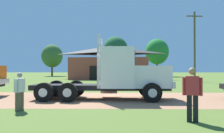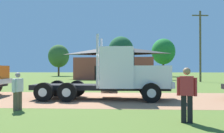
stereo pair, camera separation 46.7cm
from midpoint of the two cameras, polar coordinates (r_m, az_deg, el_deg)
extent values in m
plane|color=#52692A|center=(13.10, -2.22, -8.14)|extent=(200.00, 200.00, 0.00)
cube|color=#A27050|center=(13.10, -2.22, -8.13)|extent=(120.00, 6.73, 0.01)
cube|color=black|center=(12.84, -4.01, -5.20)|extent=(7.70, 1.68, 0.28)
cube|color=white|center=(12.82, 8.78, -2.51)|extent=(2.01, 2.06, 1.20)
cube|color=silver|center=(13.01, 13.33, -4.33)|extent=(0.20, 2.22, 0.32)
cube|color=white|center=(12.73, 0.38, -0.29)|extent=(1.81, 2.35, 2.20)
cube|color=#2D3D4C|center=(12.75, 4.46, 1.69)|extent=(0.07, 1.93, 0.97)
cylinder|color=silver|center=(13.72, -3.73, 1.11)|extent=(0.14, 0.14, 2.88)
cylinder|color=silver|center=(11.89, -4.61, 1.37)|extent=(0.14, 0.14, 2.88)
cylinder|color=silver|center=(13.82, -1.72, -5.77)|extent=(1.01, 0.54, 0.52)
cylinder|color=black|center=(14.01, 7.82, -5.59)|extent=(1.01, 0.32, 1.00)
cylinder|color=silver|center=(14.17, 7.75, -5.54)|extent=(0.45, 0.05, 0.45)
cylinder|color=black|center=(11.72, 8.98, -6.57)|extent=(1.01, 0.32, 1.00)
cylinder|color=silver|center=(11.56, 9.08, -6.65)|extent=(0.45, 0.05, 0.45)
cylinder|color=black|center=(14.55, -14.77, -5.39)|extent=(1.01, 0.32, 1.00)
cylinder|color=silver|center=(14.70, -14.59, -5.34)|extent=(0.45, 0.05, 0.45)
cylinder|color=black|center=(12.36, -17.88, -6.23)|extent=(1.01, 0.32, 1.00)
cylinder|color=silver|center=(12.21, -18.13, -6.30)|extent=(0.45, 0.05, 0.45)
cylinder|color=black|center=(14.24, -9.92, -5.51)|extent=(1.01, 0.32, 1.00)
cylinder|color=silver|center=(14.39, -9.79, -5.46)|extent=(0.45, 0.05, 0.45)
cylinder|color=black|center=(11.99, -12.21, -6.42)|extent=(1.01, 0.32, 1.00)
cylinder|color=silver|center=(11.84, -12.40, -6.50)|extent=(0.45, 0.05, 0.45)
cube|color=silver|center=(15.76, -27.06, -3.44)|extent=(0.34, 2.30, 0.32)
cube|color=silver|center=(10.10, -23.55, -4.38)|extent=(0.33, 0.44, 0.55)
sphere|color=gray|center=(10.08, -23.54, -2.02)|extent=(0.21, 0.21, 0.21)
cube|color=brown|center=(10.09, -23.86, -8.14)|extent=(0.20, 0.19, 0.77)
cube|color=brown|center=(10.24, -23.28, -8.03)|extent=(0.20, 0.19, 0.77)
cylinder|color=silver|center=(9.90, -24.38, -4.62)|extent=(0.10, 0.10, 0.52)
cylinder|color=silver|center=(10.31, -22.76, -4.46)|extent=(0.10, 0.10, 0.52)
cube|color=#B22D33|center=(7.68, 18.01, -4.60)|extent=(0.48, 0.38, 0.62)
sphere|color=#957052|center=(7.66, 18.00, -1.12)|extent=(0.24, 0.24, 0.24)
cube|color=black|center=(7.76, 18.73, -10.08)|extent=(0.21, 0.22, 0.87)
cube|color=black|center=(7.77, 17.34, -10.08)|extent=(0.21, 0.22, 0.87)
cylinder|color=#B22D33|center=(7.68, 19.97, -4.82)|extent=(0.10, 0.10, 0.59)
cylinder|color=#B22D33|center=(7.69, 16.06, -4.83)|extent=(0.10, 0.10, 0.59)
cube|color=#984436|center=(38.01, -0.82, -0.54)|extent=(13.17, 8.14, 3.55)
pyramid|color=#353535|center=(38.15, -0.82, 4.21)|extent=(13.83, 8.55, 1.38)
cube|color=black|center=(34.90, -4.64, -1.63)|extent=(1.80, 0.24, 2.20)
cylinder|color=brown|center=(32.50, 19.77, 4.75)|extent=(0.26, 0.26, 9.48)
cube|color=brown|center=(33.14, 19.74, 11.89)|extent=(2.20, 0.34, 0.14)
cylinder|color=#513823|center=(56.42, -15.14, -0.90)|extent=(0.44, 0.44, 2.85)
ellipsoid|color=#37622E|center=(56.51, -15.13, 2.59)|extent=(5.04, 5.04, 5.54)
cylinder|color=#513823|center=(41.42, 0.55, -0.73)|extent=(0.44, 0.44, 3.28)
ellipsoid|color=#215930|center=(41.56, 0.55, 4.10)|extent=(4.64, 4.64, 5.11)
cylinder|color=#513823|center=(53.37, 11.06, -0.53)|extent=(0.44, 0.44, 3.59)
ellipsoid|color=#237931|center=(53.53, 11.06, 3.71)|extent=(5.40, 5.40, 5.94)
camera|label=1|loc=(0.23, -91.02, 0.01)|focal=36.18mm
camera|label=2|loc=(0.23, 88.98, -0.01)|focal=36.18mm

